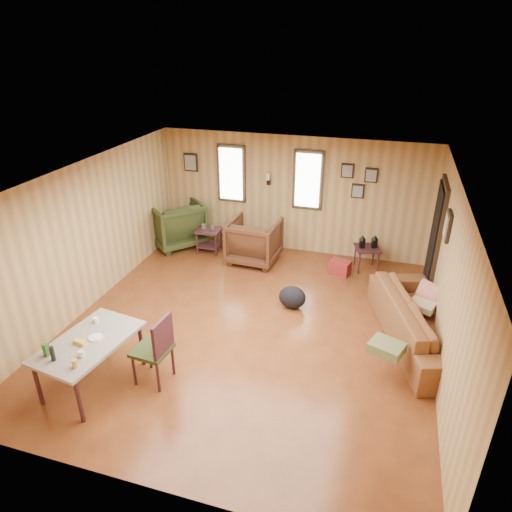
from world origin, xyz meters
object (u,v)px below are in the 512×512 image
Objects in this scene: end_table at (209,237)px; side_table at (368,246)px; recliner_brown at (254,239)px; recliner_green at (176,222)px; sofa at (423,314)px; dining_table at (88,345)px.

side_table is (3.22, 0.14, 0.15)m from end_table.
recliner_green is at bearing -5.64° from recliner_brown.
sofa reaches higher than side_table.
recliner_green reaches higher than side_table.
dining_table is (-4.11, -2.20, 0.15)m from sofa.
recliner_brown is 1.04m from end_table.
recliner_green reaches higher than sofa.
side_table is at bearing 62.42° from dining_table.
dining_table is (0.06, -4.18, 0.27)m from end_table.
side_table is at bearing -169.68° from recliner_brown.
sofa is 3.34× the size of side_table.
recliner_brown reaches higher than sofa.
recliner_green reaches higher than dining_table.
end_table is 0.86× the size of side_table.
end_table is at bearing 99.35° from dining_table.
end_table is at bearing 45.73° from sofa.
side_table is 5.36m from dining_table.
recliner_brown is 1.56× the size of end_table.
recliner_brown is at bearing 122.69° from recliner_green.
recliner_green is (-4.98, 2.14, 0.06)m from sofa.
sofa is 2.33m from side_table.
side_table is at bearing 131.36° from recliner_green.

